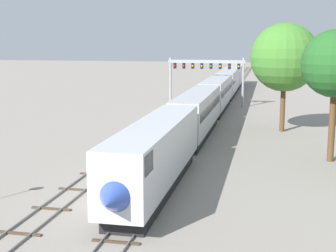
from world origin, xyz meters
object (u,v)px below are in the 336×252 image
passenger_train (217,93)px  signal_gantry (206,70)px  trackside_tree_mid (285,58)px  trackside_tree_left (336,64)px

passenger_train → signal_gantry: size_ratio=8.09×
signal_gantry → trackside_tree_mid: trackside_tree_mid is taller
trackside_tree_mid → passenger_train: bearing=121.5°
trackside_tree_left → trackside_tree_mid: trackside_tree_mid is taller
trackside_tree_left → trackside_tree_mid: 13.89m
passenger_train → trackside_tree_mid: trackside_tree_mid is taller
signal_gantry → trackside_tree_left: size_ratio=1.07×
trackside_tree_left → passenger_train: bearing=114.6°
passenger_train → signal_gantry: (-2.25, 4.78, 3.07)m
signal_gantry → passenger_train: bearing=-64.8°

